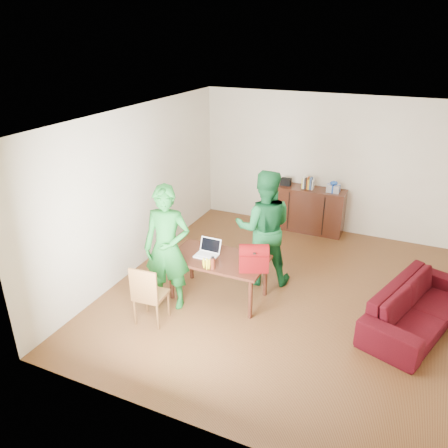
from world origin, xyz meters
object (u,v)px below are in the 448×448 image
at_px(chair, 151,305).
at_px(sofa, 418,307).
at_px(person_far, 264,228).
at_px(red_bag, 254,260).
at_px(bottle, 213,263).
at_px(table, 219,262).
at_px(laptop, 206,254).
at_px(person_near, 167,248).

xyz_separation_m(chair, sofa, (3.38, 1.39, 0.04)).
relative_size(person_far, red_bag, 4.57).
height_order(bottle, sofa, bottle).
bearing_deg(person_far, table, 40.12).
distance_m(table, sofa, 2.83).
xyz_separation_m(table, bottle, (0.06, -0.33, 0.18)).
xyz_separation_m(bottle, sofa, (2.72, 0.79, -0.47)).
bearing_deg(chair, red_bag, 30.12).
relative_size(red_bag, sofa, 0.20).
distance_m(laptop, red_bag, 0.79).
bearing_deg(laptop, bottle, -49.46).
bearing_deg(red_bag, bottle, 179.49).
height_order(chair, red_bag, red_bag).
height_order(person_near, red_bag, person_near).
bearing_deg(person_near, laptop, 35.89).
relative_size(chair, red_bag, 2.19).
bearing_deg(laptop, person_far, 51.69).
height_order(person_far, laptop, person_far).
distance_m(table, bottle, 0.38).
xyz_separation_m(person_far, bottle, (-0.38, -1.07, -0.17)).
relative_size(table, red_bag, 3.51).
xyz_separation_m(person_near, person_far, (1.02, 1.21, 0.00)).
distance_m(person_near, red_bag, 1.23).
height_order(person_near, laptop, person_near).
bearing_deg(chair, table, 52.62).
distance_m(bottle, sofa, 2.87).
xyz_separation_m(laptop, sofa, (2.97, 0.49, -0.42)).
distance_m(person_far, red_bag, 0.87).
height_order(table, sofa, table).
bearing_deg(red_bag, chair, -168.37).
relative_size(person_far, sofa, 0.92).
distance_m(table, chair, 1.16).
bearing_deg(sofa, person_far, 102.71).
xyz_separation_m(bottle, red_bag, (0.53, 0.22, 0.05)).
distance_m(table, laptop, 0.23).
relative_size(person_near, bottle, 9.66).
distance_m(person_far, laptop, 1.02).
xyz_separation_m(person_far, laptop, (-0.63, -0.77, -0.22)).
height_order(table, person_far, person_far).
distance_m(laptop, bottle, 0.39).
height_order(chair, sofa, chair).
bearing_deg(bottle, table, 100.63).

